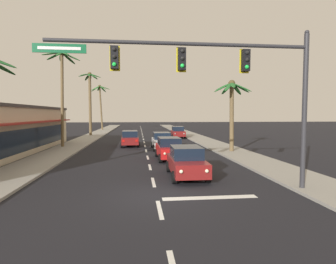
% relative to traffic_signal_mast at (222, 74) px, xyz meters
% --- Properties ---
extents(ground_plane, '(220.00, 220.00, 0.00)m').
position_rel_traffic_signal_mast_xyz_m(ground_plane, '(-2.85, 0.01, -5.21)').
color(ground_plane, black).
extents(sidewalk_right, '(3.20, 110.00, 0.14)m').
position_rel_traffic_signal_mast_xyz_m(sidewalk_right, '(4.95, 20.01, -5.14)').
color(sidewalk_right, gray).
rests_on(sidewalk_right, ground).
extents(sidewalk_left, '(3.20, 110.00, 0.14)m').
position_rel_traffic_signal_mast_xyz_m(sidewalk_left, '(-10.65, 20.01, -5.14)').
color(sidewalk_left, gray).
rests_on(sidewalk_left, ground).
extents(lane_markings, '(4.28, 87.13, 0.01)m').
position_rel_traffic_signal_mast_xyz_m(lane_markings, '(-2.41, 19.54, -5.21)').
color(lane_markings, silver).
rests_on(lane_markings, ground).
extents(traffic_signal_mast, '(11.68, 0.41, 7.18)m').
position_rel_traffic_signal_mast_xyz_m(traffic_signal_mast, '(0.00, 0.00, 0.00)').
color(traffic_signal_mast, '#2D2D33').
rests_on(traffic_signal_mast, ground).
extents(sedan_lead_at_stop_bar, '(1.98, 4.46, 1.68)m').
position_rel_traffic_signal_mast_xyz_m(sedan_lead_at_stop_bar, '(-0.95, 3.33, -4.36)').
color(sedan_lead_at_stop_bar, maroon).
rests_on(sedan_lead_at_stop_bar, ground).
extents(sedan_third_in_queue, '(2.03, 4.48, 1.68)m').
position_rel_traffic_signal_mast_xyz_m(sedan_third_in_queue, '(-1.21, 9.37, -4.36)').
color(sedan_third_in_queue, red).
rests_on(sedan_third_in_queue, ground).
extents(sedan_fifth_in_queue, '(1.97, 4.46, 1.68)m').
position_rel_traffic_signal_mast_xyz_m(sedan_fifth_in_queue, '(-1.27, 15.41, -4.36)').
color(sedan_fifth_in_queue, silver).
rests_on(sedan_fifth_in_queue, ground).
extents(sedan_oncoming_far, '(2.05, 4.49, 1.68)m').
position_rel_traffic_signal_mast_xyz_m(sedan_oncoming_far, '(-4.48, 18.54, -4.36)').
color(sedan_oncoming_far, maroon).
rests_on(sedan_oncoming_far, ground).
extents(sedan_parked_nearest_kerb, '(2.07, 4.50, 1.68)m').
position_rel_traffic_signal_mast_xyz_m(sedan_parked_nearest_kerb, '(2.26, 28.44, -4.36)').
color(sedan_parked_nearest_kerb, maroon).
rests_on(sedan_parked_nearest_kerb, ground).
extents(palm_left_second, '(3.72, 3.69, 10.00)m').
position_rel_traffic_signal_mast_xyz_m(palm_left_second, '(-11.28, 17.75, 2.11)').
color(palm_left_second, brown).
rests_on(palm_left_second, ground).
extents(palm_left_third, '(3.51, 3.44, 10.12)m').
position_rel_traffic_signal_mast_xyz_m(palm_left_third, '(-11.14, 33.40, 1.40)').
color(palm_left_third, brown).
rests_on(palm_left_third, ground).
extents(palm_left_farthest, '(4.26, 4.28, 9.78)m').
position_rel_traffic_signal_mast_xyz_m(palm_left_farthest, '(-11.61, 49.05, 1.74)').
color(palm_left_farthest, brown).
rests_on(palm_left_farthest, ground).
extents(palm_right_second, '(3.55, 3.59, 6.54)m').
position_rel_traffic_signal_mast_xyz_m(palm_right_second, '(4.78, 12.44, -0.53)').
color(palm_right_second, brown).
rests_on(palm_right_second, ground).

